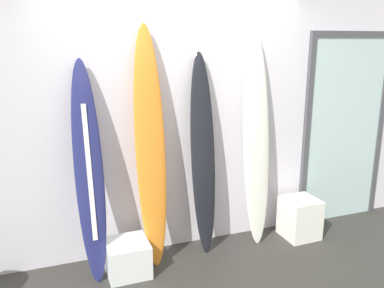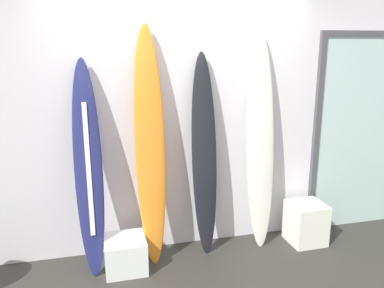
% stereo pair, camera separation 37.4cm
% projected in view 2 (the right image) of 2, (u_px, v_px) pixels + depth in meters
% --- Properties ---
extents(wall_back, '(7.20, 0.20, 2.80)m').
position_uv_depth(wall_back, '(179.00, 111.00, 4.00)').
color(wall_back, silver).
rests_on(wall_back, ground).
extents(surfboard_navy, '(0.26, 0.43, 1.95)m').
position_uv_depth(surfboard_navy, '(88.00, 169.00, 3.56)').
color(surfboard_navy, navy).
rests_on(surfboard_navy, ground).
extents(surfboard_sunset, '(0.28, 0.34, 2.24)m').
position_uv_depth(surfboard_sunset, '(150.00, 149.00, 3.70)').
color(surfboard_sunset, orange).
rests_on(surfboard_sunset, ground).
extents(surfboard_charcoal, '(0.27, 0.29, 1.99)m').
position_uv_depth(surfboard_charcoal, '(204.00, 158.00, 3.89)').
color(surfboard_charcoal, black).
rests_on(surfboard_charcoal, ground).
extents(surfboard_ivory, '(0.30, 0.29, 2.19)m').
position_uv_depth(surfboard_ivory, '(260.00, 144.00, 4.00)').
color(surfboard_ivory, white).
rests_on(surfboard_ivory, ground).
extents(display_block_left, '(0.36, 0.36, 0.43)m').
position_uv_depth(display_block_left, '(306.00, 223.00, 4.23)').
color(display_block_left, white).
rests_on(display_block_left, ground).
extents(display_block_center, '(0.38, 0.38, 0.31)m').
position_uv_depth(display_block_center, '(125.00, 254.00, 3.73)').
color(display_block_center, white).
rests_on(display_block_center, ground).
extents(glass_door, '(1.10, 0.06, 2.18)m').
position_uv_depth(glass_door, '(358.00, 130.00, 4.43)').
color(glass_door, silver).
rests_on(glass_door, ground).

